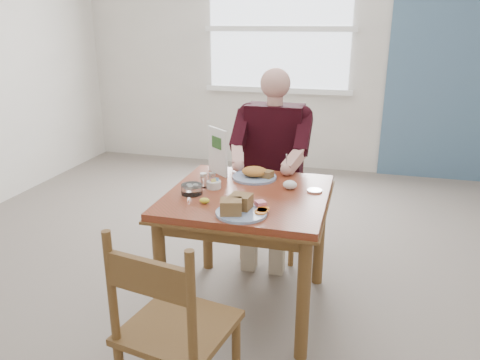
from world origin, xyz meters
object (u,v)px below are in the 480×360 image
(table, at_px, (248,211))
(chair_near, at_px, (173,331))
(near_plate, at_px, (240,208))
(far_plate, at_px, (255,174))
(diner, at_px, (272,151))
(chair_far, at_px, (274,191))

(table, distance_m, chair_near, 0.97)
(near_plate, relative_size, far_plate, 0.85)
(table, xyz_separation_m, chair_near, (-0.08, -0.95, -0.16))
(near_plate, bearing_deg, table, 96.44)
(chair_near, bearing_deg, diner, 87.36)
(far_plate, bearing_deg, chair_far, 88.06)
(chair_near, bearing_deg, far_plate, 87.25)
(chair_far, xyz_separation_m, diner, (0.00, -0.09, 0.33))
(diner, relative_size, far_plate, 3.99)
(table, xyz_separation_m, near_plate, (0.03, -0.31, 0.14))
(near_plate, xyz_separation_m, far_plate, (-0.05, 0.57, -0.00))
(table, height_order, near_plate, near_plate)
(diner, bearing_deg, table, -90.00)
(table, height_order, diner, diner)
(chair_far, height_order, chair_near, same)
(chair_far, xyz_separation_m, far_plate, (-0.02, -0.53, 0.30))
(diner, xyz_separation_m, far_plate, (-0.02, -0.44, -0.03))
(chair_far, height_order, far_plate, chair_far)
(chair_far, bearing_deg, far_plate, -91.94)
(table, relative_size, far_plate, 2.65)
(chair_far, bearing_deg, table, -90.00)
(diner, height_order, near_plate, diner)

